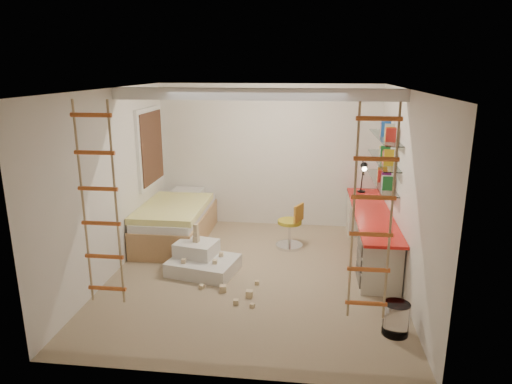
# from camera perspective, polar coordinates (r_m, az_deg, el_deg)

# --- Properties ---
(floor) EXTENTS (4.50, 4.50, 0.00)m
(floor) POSITION_cam_1_polar(r_m,az_deg,el_deg) (6.64, -0.31, -10.31)
(floor) COLOR #968060
(floor) RESTS_ON ground
(ceiling_beam) EXTENTS (4.00, 0.18, 0.16)m
(ceiling_beam) POSITION_cam_1_polar(r_m,az_deg,el_deg) (6.29, 0.00, 12.12)
(ceiling_beam) COLOR white
(ceiling_beam) RESTS_ON ceiling
(window_frame) EXTENTS (0.06, 1.15, 1.35)m
(window_frame) POSITION_cam_1_polar(r_m,az_deg,el_deg) (8.03, -13.12, 5.45)
(window_frame) COLOR white
(window_frame) RESTS_ON wall_left
(window_blind) EXTENTS (0.02, 1.00, 1.20)m
(window_blind) POSITION_cam_1_polar(r_m,az_deg,el_deg) (8.01, -12.85, 5.45)
(window_blind) COLOR #4C2D1E
(window_blind) RESTS_ON window_frame
(rope_ladder_left) EXTENTS (0.41, 0.04, 2.13)m
(rope_ladder_left) POSITION_cam_1_polar(r_m,az_deg,el_deg) (4.87, -18.96, -1.69)
(rope_ladder_left) COLOR #DA5A25
(rope_ladder_left) RESTS_ON ceiling
(rope_ladder_right) EXTENTS (0.41, 0.04, 2.13)m
(rope_ladder_right) POSITION_cam_1_polar(r_m,az_deg,el_deg) (4.44, 14.32, -2.94)
(rope_ladder_right) COLOR #E15C26
(rope_ladder_right) RESTS_ON ceiling
(waste_bin) EXTENTS (0.30, 0.30, 0.37)m
(waste_bin) POSITION_cam_1_polar(r_m,az_deg,el_deg) (5.46, 17.08, -14.91)
(waste_bin) COLOR white
(waste_bin) RESTS_ON floor
(desk) EXTENTS (0.56, 2.80, 0.75)m
(desk) POSITION_cam_1_polar(r_m,az_deg,el_deg) (7.30, 14.10, -4.92)
(desk) COLOR red
(desk) RESTS_ON floor
(shelves) EXTENTS (0.25, 1.80, 0.71)m
(shelves) POSITION_cam_1_polar(r_m,az_deg,el_deg) (7.29, 15.60, 3.91)
(shelves) COLOR white
(shelves) RESTS_ON wall_right
(bed) EXTENTS (1.02, 2.00, 0.69)m
(bed) POSITION_cam_1_polar(r_m,az_deg,el_deg) (7.92, -9.91, -3.63)
(bed) COLOR #AD7F51
(bed) RESTS_ON floor
(task_lamp) EXTENTS (0.14, 0.36, 0.57)m
(task_lamp) POSITION_cam_1_polar(r_m,az_deg,el_deg) (8.00, 13.29, 2.39)
(task_lamp) COLOR black
(task_lamp) RESTS_ON desk
(swivel_chair) EXTENTS (0.59, 0.59, 0.76)m
(swivel_chair) POSITION_cam_1_polar(r_m,az_deg,el_deg) (7.51, 4.36, -4.92)
(swivel_chair) COLOR #B09D21
(swivel_chair) RESTS_ON floor
(play_platform) EXTENTS (1.06, 0.90, 0.41)m
(play_platform) POSITION_cam_1_polar(r_m,az_deg,el_deg) (6.74, -6.82, -8.50)
(play_platform) COLOR silver
(play_platform) RESTS_ON floor
(toy_blocks) EXTENTS (1.13, 1.14, 0.68)m
(toy_blocks) POSITION_cam_1_polar(r_m,az_deg,el_deg) (6.35, -4.82, -9.34)
(toy_blocks) COLOR #CCB284
(toy_blocks) RESTS_ON floor
(books) EXTENTS (0.14, 0.70, 0.92)m
(books) POSITION_cam_1_polar(r_m,az_deg,el_deg) (7.27, 15.64, 4.54)
(books) COLOR #1E722D
(books) RESTS_ON shelves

